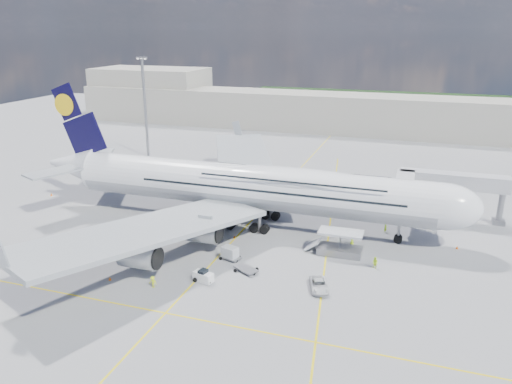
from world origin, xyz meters
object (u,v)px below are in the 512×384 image
(dolly_nose_near, at_px, (230,253))
(catering_truck_inner, at_px, (208,177))
(cone_nose, at_px, (457,247))
(cone_wing_right_outer, at_px, (110,279))
(crew_tug, at_px, (153,282))
(airliner, at_px, (250,186))
(dolly_nose_far, at_px, (246,269))
(cone_wing_right_inner, at_px, (234,237))
(dolly_row_c, at_px, (132,257))
(service_van, at_px, (319,285))
(cone_wing_left_inner, at_px, (235,206))
(catering_truck_outer, at_px, (249,154))
(light_mast, at_px, (145,107))
(crew_loader, at_px, (375,263))
(crew_wing, at_px, (103,238))
(cone_wing_left_outer, at_px, (219,167))
(dolly_row_b, at_px, (82,258))
(crew_van, at_px, (352,240))
(dolly_row_a, at_px, (162,234))
(cone_tail, at_px, (51,194))
(crew_nose, at_px, (385,228))
(dolly_back, at_px, (107,241))
(baggage_tug, at_px, (203,276))
(jet_bridge, at_px, (434,184))
(cargo_loader, at_px, (339,246))

(dolly_nose_near, relative_size, catering_truck_inner, 0.48)
(dolly_nose_near, xyz_separation_m, cone_nose, (31.78, 14.50, -0.81))
(cone_wing_right_outer, bearing_deg, crew_tug, 0.60)
(airliner, relative_size, dolly_nose_far, 20.50)
(cone_wing_right_inner, bearing_deg, dolly_row_c, -134.02)
(service_van, distance_m, cone_wing_left_inner, 33.07)
(dolly_row_c, height_order, catering_truck_outer, catering_truck_outer)
(light_mast, relative_size, crew_loader, 14.45)
(crew_wing, xyz_separation_m, cone_wing_left_outer, (0.31, 46.80, -0.65))
(dolly_row_b, bearing_deg, catering_truck_inner, 109.52)
(crew_van, bearing_deg, catering_truck_outer, 14.49)
(dolly_row_a, height_order, cone_tail, cone_tail)
(crew_nose, bearing_deg, cone_tail, 138.94)
(dolly_row_b, distance_m, cone_tail, 33.21)
(crew_wing, bearing_deg, dolly_back, -29.13)
(airliner, xyz_separation_m, dolly_row_b, (-18.67, -21.11, -6.52))
(baggage_tug, relative_size, crew_nose, 1.94)
(dolly_nose_near, distance_m, catering_truck_outer, 57.21)
(dolly_row_b, height_order, dolly_row_c, dolly_row_c)
(dolly_nose_near, height_order, service_van, dolly_nose_near)
(jet_bridge, bearing_deg, cone_nose, -69.16)
(cone_wing_left_outer, bearing_deg, dolly_row_c, -82.10)
(crew_nose, bearing_deg, cargo_loader, -162.11)
(cone_nose, height_order, cone_tail, cone_tail)
(cone_wing_left_outer, height_order, cone_tail, cone_tail)
(cone_nose, relative_size, cone_wing_right_inner, 1.06)
(crew_wing, xyz_separation_m, cone_wing_right_outer, (8.03, -10.14, -0.69))
(light_mast, xyz_separation_m, dolly_row_a, (28.39, -44.73, -12.84))
(crew_tug, bearing_deg, dolly_row_c, 137.13)
(dolly_row_c, xyz_separation_m, catering_truck_outer, (-2.46, 59.33, 1.23))
(catering_truck_inner, xyz_separation_m, cone_wing_right_inner, (15.29, -24.11, -1.68))
(dolly_back, distance_m, baggage_tug, 20.75)
(jet_bridge, bearing_deg, cone_wing_right_inner, -149.74)
(cargo_loader, height_order, light_mast, light_mast)
(cone_tail, bearing_deg, cone_wing_right_inner, -10.64)
(cargo_loader, distance_m, cone_wing_left_inner, 25.91)
(catering_truck_outer, bearing_deg, jet_bridge, -19.51)
(catering_truck_outer, height_order, crew_wing, catering_truck_outer)
(catering_truck_outer, bearing_deg, dolly_nose_near, -58.87)
(cone_wing_right_inner, relative_size, cone_tail, 0.83)
(dolly_nose_far, bearing_deg, cone_wing_right_outer, -123.70)
(catering_truck_outer, xyz_separation_m, cone_tail, (-28.57, -39.36, -1.31))
(crew_loader, height_order, cone_tail, crew_loader)
(dolly_row_c, distance_m, baggage_tug, 13.14)
(jet_bridge, distance_m, crew_loader, 23.23)
(catering_truck_inner, distance_m, cone_tail, 31.74)
(dolly_row_c, relative_size, dolly_nose_far, 0.90)
(catering_truck_outer, bearing_deg, crew_nose, -30.55)
(dolly_row_c, xyz_separation_m, crew_van, (30.01, 15.28, 0.52))
(dolly_nose_near, relative_size, catering_truck_outer, 0.57)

